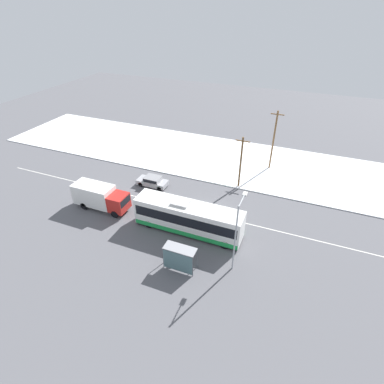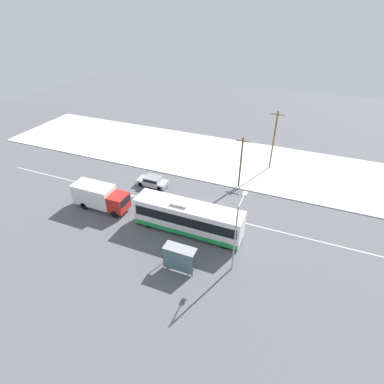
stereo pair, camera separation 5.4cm
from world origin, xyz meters
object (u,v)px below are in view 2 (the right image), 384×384
(bus_shelter, at_px, (179,256))
(streetlamp, at_px, (237,227))
(pedestrian_at_stop, at_px, (181,250))
(utility_pole_snowlot, at_px, (274,140))
(city_bus, at_px, (188,218))
(utility_pole_roadside, at_px, (241,162))
(sedan_car, at_px, (153,181))
(box_truck, at_px, (100,196))

(bus_shelter, height_order, streetlamp, streetlamp)
(pedestrian_at_stop, bearing_deg, utility_pole_snowlot, 77.79)
(city_bus, bearing_deg, utility_pole_roadside, 75.84)
(bus_shelter, distance_m, utility_pole_snowlot, 23.44)
(utility_pole_roadside, xyz_separation_m, utility_pole_snowlot, (2.89, 6.73, 0.80))
(pedestrian_at_stop, height_order, utility_pole_snowlot, utility_pole_snowlot)
(city_bus, xyz_separation_m, sedan_car, (-7.96, 6.66, -0.99))
(box_truck, xyz_separation_m, utility_pole_roadside, (13.94, 10.78, 2.07))
(streetlamp, bearing_deg, sedan_car, 145.23)
(bus_shelter, bearing_deg, utility_pole_snowlot, 79.47)
(streetlamp, bearing_deg, pedestrian_at_stop, -167.28)
(bus_shelter, bearing_deg, city_bus, 103.95)
(sedan_car, bearing_deg, bus_shelter, 127.62)
(streetlamp, distance_m, utility_pole_roadside, 14.06)
(streetlamp, bearing_deg, bus_shelter, -151.26)
(sedan_car, height_order, utility_pole_roadside, utility_pole_roadside)
(city_bus, distance_m, streetlamp, 7.13)
(pedestrian_at_stop, height_order, streetlamp, streetlamp)
(pedestrian_at_stop, relative_size, bus_shelter, 0.61)
(bus_shelter, relative_size, utility_pole_roadside, 0.42)
(pedestrian_at_stop, xyz_separation_m, utility_pole_roadside, (1.77, 14.79, 2.59))
(bus_shelter, distance_m, utility_pole_roadside, 16.33)
(box_truck, height_order, bus_shelter, box_truck)
(sedan_car, xyz_separation_m, utility_pole_snowlot, (13.56, 10.81, 3.75))
(box_truck, height_order, utility_pole_snowlot, utility_pole_snowlot)
(box_truck, distance_m, pedestrian_at_stop, 12.83)
(city_bus, distance_m, pedestrian_at_stop, 4.19)
(box_truck, xyz_separation_m, bus_shelter, (12.58, -5.37, 0.05))
(box_truck, xyz_separation_m, sedan_car, (3.27, 6.70, -0.89))
(pedestrian_at_stop, bearing_deg, box_truck, 161.80)
(city_bus, relative_size, bus_shelter, 3.90)
(streetlamp, xyz_separation_m, utility_pole_snowlot, (-0.26, 20.41, -0.06))
(box_truck, bearing_deg, city_bus, 0.19)
(streetlamp, bearing_deg, city_bus, 153.42)
(bus_shelter, bearing_deg, pedestrian_at_stop, 106.43)
(box_truck, xyz_separation_m, utility_pole_snowlot, (16.83, 17.51, 2.87))
(pedestrian_at_stop, distance_m, streetlamp, 6.10)
(sedan_car, xyz_separation_m, streetlamp, (13.82, -9.59, 3.81))
(box_truck, bearing_deg, utility_pole_roadside, 37.71)
(utility_pole_roadside, bearing_deg, pedestrian_at_stop, -96.83)
(streetlamp, distance_m, utility_pole_snowlot, 20.41)
(sedan_car, relative_size, utility_pole_roadside, 0.58)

